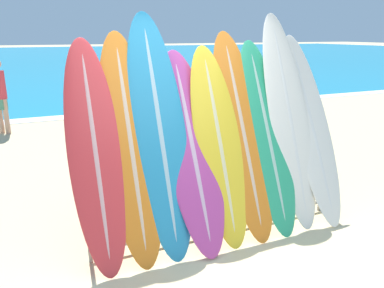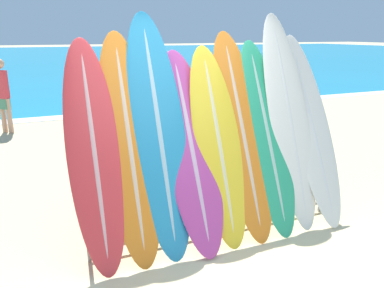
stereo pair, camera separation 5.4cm
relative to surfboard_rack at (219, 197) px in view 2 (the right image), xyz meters
name	(u,v)px [view 2 (the right image)]	position (x,y,z in m)	size (l,w,h in m)	color
ground_plane	(221,273)	(-0.31, -0.68, -0.46)	(160.00, 160.00, 0.00)	#CCB789
ocean_water	(50,57)	(-0.31, 36.42, -0.45)	(120.00, 60.00, 0.01)	teal
surfboard_rack	(219,197)	(0.00, 0.00, 0.00)	(2.94, 0.04, 0.83)	gray
surfboard_slot_0	(94,154)	(-1.31, 0.08, 0.64)	(0.52, 0.98, 2.18)	red
surfboard_slot_1	(130,146)	(-0.96, 0.11, 0.67)	(0.54, 1.02, 2.25)	orange
surfboard_slot_2	(159,133)	(-0.64, 0.14, 0.77)	(0.58, 1.10, 2.45)	teal
surfboard_slot_3	(190,149)	(-0.32, 0.08, 0.57)	(0.59, 1.16, 2.05)	#B23D8E
surfboard_slot_4	(218,144)	(0.00, 0.07, 0.59)	(0.55, 1.00, 2.10)	yellow
surfboard_slot_5	(242,133)	(0.33, 0.12, 0.67)	(0.57, 1.12, 2.25)	orange
surfboard_slot_6	(267,135)	(0.65, 0.10, 0.62)	(0.54, 1.08, 2.14)	#289E70
surfboard_slot_7	(289,119)	(0.98, 0.14, 0.77)	(0.54, 1.08, 2.46)	silver
surfboard_slot_8	(311,127)	(1.30, 0.12, 0.65)	(0.53, 1.19, 2.20)	silver
person_near_water	(88,93)	(-0.71, 5.17, 0.46)	(0.22, 0.28, 1.68)	#846047
person_mid_beach	(3,93)	(-2.48, 5.95, 0.46)	(0.29, 0.28, 1.68)	tan
person_far_left	(280,105)	(2.29, 2.15, 0.50)	(0.23, 0.29, 1.75)	beige
person_far_right	(220,84)	(2.91, 5.85, 0.40)	(0.25, 0.27, 1.56)	#A87A5B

